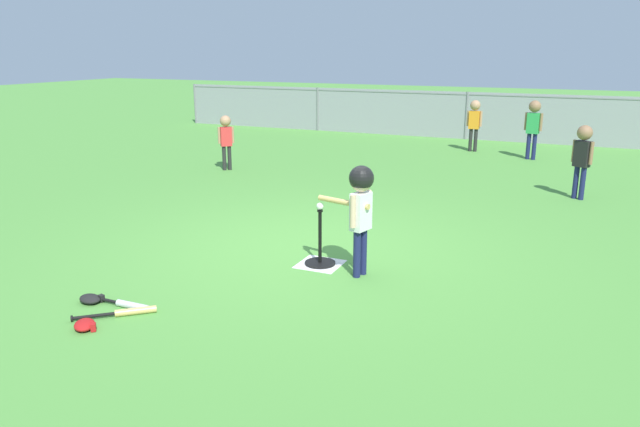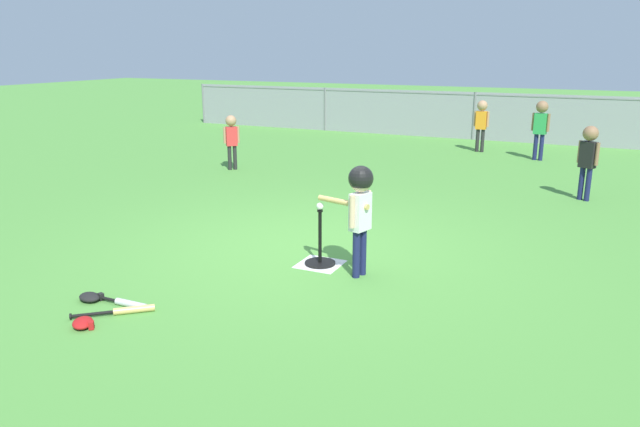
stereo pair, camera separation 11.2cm
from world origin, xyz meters
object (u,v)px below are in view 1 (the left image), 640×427
object	(u,v)px
batting_tee	(320,256)
glove_near_bats	(85,325)
batter_child	(360,198)
fielder_near_left	(226,135)
spare_bat_silver	(126,304)
spare_bat_wood	(127,312)
fielder_deep_left	(474,119)
baseball_on_tee	(320,206)
fielder_deep_center	(583,152)
fielder_near_right	(534,122)
glove_by_plate	(91,299)

from	to	relation	value
batting_tee	glove_near_bats	xyz separation A→B (m)	(-1.11, -2.14, -0.05)
batting_tee	batter_child	bearing A→B (deg)	-14.80
fielder_near_left	spare_bat_silver	distance (m)	6.16
batter_child	spare_bat_wood	world-z (taller)	batter_child
batter_child	fielder_near_left	bearing A→B (deg)	135.53
fielder_near_left	fielder_deep_left	bearing A→B (deg)	46.48
baseball_on_tee	fielder_deep_left	xyz separation A→B (m)	(0.13, 7.85, 0.08)
baseball_on_tee	fielder_deep_center	bearing A→B (deg)	60.30
spare_bat_silver	glove_near_bats	xyz separation A→B (m)	(-0.02, -0.46, 0.01)
baseball_on_tee	fielder_deep_left	size ratio (longest dim) A/B	0.07
spare_bat_wood	glove_near_bats	size ratio (longest dim) A/B	2.04
fielder_deep_left	fielder_near_right	world-z (taller)	fielder_near_right
glove_near_bats	batter_child	bearing A→B (deg)	51.64
fielder_near_left	baseball_on_tee	bearing A→B (deg)	-47.12
glove_near_bats	fielder_deep_left	bearing A→B (deg)	82.90
fielder_deep_left	glove_by_plate	bearing A→B (deg)	-99.42
fielder_deep_center	glove_near_bats	distance (m)	7.21
batting_tee	batter_child	distance (m)	0.86
fielder_deep_left	glove_near_bats	size ratio (longest dim) A/B	4.06
batting_tee	fielder_deep_center	size ratio (longest dim) A/B	0.54
batter_child	glove_by_plate	xyz separation A→B (m)	(-1.94, -1.60, -0.75)
baseball_on_tee	glove_near_bats	size ratio (longest dim) A/B	0.27
glove_by_plate	fielder_deep_center	bearing A→B (deg)	56.93
fielder_deep_center	fielder_near_left	bearing A→B (deg)	-177.69
batter_child	spare_bat_silver	size ratio (longest dim) A/B	1.69
spare_bat_wood	batter_child	bearing A→B (deg)	48.93
spare_bat_silver	spare_bat_wood	distance (m)	0.17
fielder_deep_center	fielder_near_right	bearing A→B (deg)	107.04
fielder_near_left	spare_bat_wood	size ratio (longest dim) A/B	1.81
batting_tee	spare_bat_wood	world-z (taller)	batting_tee
batter_child	spare_bat_wood	size ratio (longest dim) A/B	2.00
spare_bat_wood	glove_by_plate	world-z (taller)	glove_by_plate
glove_by_plate	glove_near_bats	size ratio (longest dim) A/B	0.93
spare_bat_silver	glove_near_bats	size ratio (longest dim) A/B	2.41
fielder_near_right	spare_bat_silver	world-z (taller)	fielder_near_right
batting_tee	batter_child	size ratio (longest dim) A/B	0.53
glove_near_bats	fielder_near_right	bearing A→B (deg)	75.23
fielder_near_left	batter_child	bearing A→B (deg)	-44.47
batting_tee	fielder_near_left	world-z (taller)	fielder_near_left
baseball_on_tee	spare_bat_wood	distance (m)	2.13
spare_bat_wood	fielder_near_right	bearing A→B (deg)	75.50
fielder_deep_center	fielder_near_left	distance (m)	5.99
glove_near_bats	spare_bat_wood	bearing A→B (deg)	68.41
batting_tee	spare_bat_silver	size ratio (longest dim) A/B	0.90
baseball_on_tee	glove_near_bats	bearing A→B (deg)	-117.48
batter_child	fielder_deep_center	distance (m)	4.67
fielder_near_right	glove_near_bats	xyz separation A→B (m)	(-2.50, -9.47, -0.72)
fielder_near_right	glove_near_bats	bearing A→B (deg)	-104.77
baseball_on_tee	fielder_deep_left	world-z (taller)	fielder_deep_left
baseball_on_tee	glove_by_plate	xyz separation A→B (m)	(-1.46, -1.72, -0.59)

